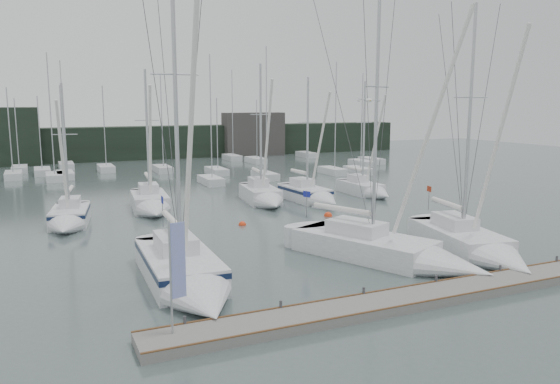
{
  "coord_description": "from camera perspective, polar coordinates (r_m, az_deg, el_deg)",
  "views": [
    {
      "loc": [
        -14.74,
        -23.42,
        8.72
      ],
      "look_at": [
        -1.97,
        5.0,
        3.56
      ],
      "focal_mm": 35.0,
      "sensor_mm": 36.0,
      "label": 1
    }
  ],
  "objects": [
    {
      "name": "ground",
      "position": [
        29.01,
        7.69,
        -8.18
      ],
      "size": [
        160.0,
        160.0,
        0.0
      ],
      "primitive_type": "plane",
      "color": "#4A5B59",
      "rests_on": "ground"
    },
    {
      "name": "sailboat_mid_c",
      "position": [
        46.92,
        -1.65,
        -0.55
      ],
      "size": [
        3.6,
        8.24,
        12.72
      ],
      "rotation": [
        0.0,
        0.0,
        -0.13
      ],
      "color": "silver",
      "rests_on": "ground"
    },
    {
      "name": "far_building_right",
      "position": [
        89.76,
        -2.78,
        6.05
      ],
      "size": [
        10.0,
        3.0,
        7.0
      ],
      "primitive_type": "cube",
      "color": "#3F3C3A",
      "rests_on": "ground"
    },
    {
      "name": "sailboat_near_center",
      "position": [
        30.38,
        12.79,
        -6.39
      ],
      "size": [
        7.73,
        11.79,
        16.24
      ],
      "rotation": [
        0.0,
        0.0,
        0.42
      ],
      "color": "silver",
      "rests_on": "ground"
    },
    {
      "name": "far_treeline",
      "position": [
        86.9,
        -14.43,
        5.0
      ],
      "size": [
        90.0,
        4.0,
        5.0
      ],
      "primitive_type": "cube",
      "color": "black",
      "rests_on": "ground"
    },
    {
      "name": "sailboat_near_right",
      "position": [
        32.9,
        20.07,
        -5.53
      ],
      "size": [
        4.89,
        10.7,
        15.21
      ],
      "rotation": [
        0.0,
        0.0,
        -0.19
      ],
      "color": "silver",
      "rests_on": "ground"
    },
    {
      "name": "sailboat_mid_a",
      "position": [
        41.03,
        -21.25,
        -2.68
      ],
      "size": [
        3.55,
        7.25,
        10.8
      ],
      "rotation": [
        0.0,
        0.0,
        -0.16
      ],
      "color": "silver",
      "rests_on": "ground"
    },
    {
      "name": "dock",
      "position": [
        25.08,
        13.84,
        -10.74
      ],
      "size": [
        24.0,
        2.0,
        0.4
      ],
      "primitive_type": "cube",
      "color": "slate",
      "rests_on": "ground"
    },
    {
      "name": "sailboat_mid_b",
      "position": [
        44.59,
        -13.29,
        -1.33
      ],
      "size": [
        3.43,
        8.05,
        12.12
      ],
      "rotation": [
        0.0,
        0.0,
        -0.09
      ],
      "color": "silver",
      "rests_on": "ground"
    },
    {
      "name": "buoy_b",
      "position": [
        42.35,
        5.04,
        -2.52
      ],
      "size": [
        0.64,
        0.64,
        0.64
      ],
      "primitive_type": "sphere",
      "color": "red",
      "rests_on": "ground"
    },
    {
      "name": "sailboat_near_left",
      "position": [
        25.97,
        -9.61,
        -8.81
      ],
      "size": [
        3.58,
        11.23,
        16.85
      ],
      "rotation": [
        0.0,
        0.0,
        -0.03
      ],
      "color": "silver",
      "rests_on": "ground"
    },
    {
      "name": "buoy_c",
      "position": [
        35.69,
        -10.6,
        -4.91
      ],
      "size": [
        0.56,
        0.56,
        0.56
      ],
      "primitive_type": "sphere",
      "color": "red",
      "rests_on": "ground"
    },
    {
      "name": "buoy_a",
      "position": [
        39.26,
        -3.96,
        -3.46
      ],
      "size": [
        0.54,
        0.54,
        0.54
      ],
      "primitive_type": "sphere",
      "color": "red",
      "rests_on": "ground"
    },
    {
      "name": "seagull",
      "position": [
        27.06,
        9.27,
        9.43
      ],
      "size": [
        1.03,
        0.49,
        0.21
      ],
      "rotation": [
        0.0,
        0.0,
        -0.24
      ],
      "color": "white",
      "rests_on": "ground"
    },
    {
      "name": "dock_banner",
      "position": [
        20.09,
        -10.86,
        -7.69
      ],
      "size": [
        0.63,
        0.18,
        4.19
      ],
      "rotation": [
        0.0,
        0.0,
        0.21
      ],
      "color": "#AAADB3",
      "rests_on": "dock"
    },
    {
      "name": "sailboat_mid_e",
      "position": [
        51.78,
        9.21,
        0.19
      ],
      "size": [
        2.37,
        7.18,
        11.36
      ],
      "rotation": [
        0.0,
        0.0,
        0.0
      ],
      "color": "silver",
      "rests_on": "ground"
    },
    {
      "name": "mast_forest",
      "position": [
        70.52,
        -11.21,
        2.5
      ],
      "size": [
        59.42,
        27.9,
        14.83
      ],
      "color": "silver",
      "rests_on": "ground"
    },
    {
      "name": "sailboat_mid_d",
      "position": [
        47.72,
        3.46,
        -0.41
      ],
      "size": [
        3.21,
        7.79,
        11.69
      ],
      "rotation": [
        0.0,
        0.0,
        0.07
      ],
      "color": "silver",
      "rests_on": "ground"
    }
  ]
}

